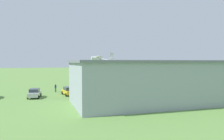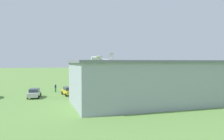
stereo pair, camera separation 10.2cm
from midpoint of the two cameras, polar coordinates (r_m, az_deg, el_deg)
ground_plane at (r=67.27m, az=-4.45°, el=-3.49°), size 400.00×400.00×0.00m
hangar at (r=36.39m, az=10.90°, el=-2.90°), size 26.60×13.81×6.73m
biplane at (r=64.37m, az=-2.66°, el=2.55°), size 7.34×9.37×4.01m
car_orange at (r=52.69m, az=15.46°, el=-4.19°), size 2.00×4.67×1.59m
car_yellow at (r=45.07m, az=-10.86°, el=-5.20°), size 2.38×4.75×1.61m
car_silver at (r=43.44m, az=-18.96°, el=-5.52°), size 2.57×4.71×1.65m
person_at_fence_line at (r=55.83m, az=10.41°, el=-3.87°), size 0.50×0.50×1.55m
person_watching_takeoff at (r=50.04m, az=3.57°, el=-4.54°), size 0.54×0.54×1.53m
person_walking_on_apron at (r=50.30m, az=-14.04°, el=-4.45°), size 0.54×0.54×1.70m
person_by_parked_cars at (r=47.76m, az=-1.93°, el=-4.71°), size 0.52×0.52×1.74m
windsock at (r=76.50m, az=6.48°, el=1.84°), size 1.44×1.32×7.11m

